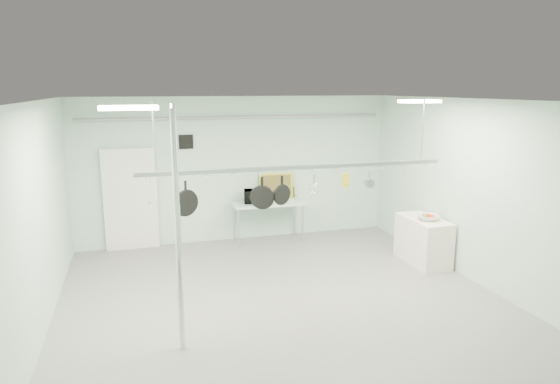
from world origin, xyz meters
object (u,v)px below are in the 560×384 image
object	(u,v)px
coffee_canister	(277,198)
side_cabinet	(423,241)
skillet_mid	(262,193)
skillet_right	(282,190)
microwave	(256,196)
fruit_bowl	(428,218)
chrome_pole	(178,232)
prep_table	(268,205)
skillet_left	(186,199)
pot_rack	(298,166)

from	to	relation	value
coffee_canister	side_cabinet	bearing A→B (deg)	-41.71
coffee_canister	skillet_mid	distance (m)	3.51
skillet_mid	skillet_right	bearing A→B (deg)	25.71
microwave	side_cabinet	bearing A→B (deg)	153.51
side_cabinet	coffee_canister	world-z (taller)	coffee_canister
fruit_bowl	chrome_pole	bearing A→B (deg)	-158.88
coffee_canister	prep_table	bearing A→B (deg)	153.87
chrome_pole	microwave	size ratio (longest dim) A/B	6.14
microwave	skillet_left	world-z (taller)	skillet_left
chrome_pole	coffee_canister	world-z (taller)	chrome_pole
fruit_bowl	skillet_right	size ratio (longest dim) A/B	0.93
prep_table	pot_rack	size ratio (longest dim) A/B	0.33
prep_table	fruit_bowl	size ratio (longest dim) A/B	3.85
prep_table	side_cabinet	distance (m)	3.39
side_cabinet	pot_rack	world-z (taller)	pot_rack
chrome_pole	microwave	xyz separation A→B (m)	(2.03, 4.20, -0.55)
chrome_pole	side_cabinet	bearing A→B (deg)	22.41
skillet_left	pot_rack	bearing A→B (deg)	-23.89
fruit_bowl	skillet_right	world-z (taller)	skillet_right
skillet_mid	side_cabinet	bearing A→B (deg)	43.06
pot_rack	coffee_canister	size ratio (longest dim) A/B	22.53
fruit_bowl	microwave	bearing A→B (deg)	140.31
prep_table	coffee_canister	world-z (taller)	coffee_canister
chrome_pole	fruit_bowl	bearing A→B (deg)	21.12
pot_rack	coffee_canister	world-z (taller)	pot_rack
chrome_pole	prep_table	xyz separation A→B (m)	(2.30, 4.20, -0.77)
skillet_mid	coffee_canister	bearing A→B (deg)	95.94
coffee_canister	fruit_bowl	xyz separation A→B (m)	(2.36, -2.24, -0.06)
prep_table	coffee_canister	xyz separation A→B (m)	(0.18, -0.09, 0.18)
prep_table	skillet_mid	bearing A→B (deg)	-106.41
prep_table	skillet_right	bearing A→B (deg)	-101.34
side_cabinet	skillet_mid	size ratio (longest dim) A/B	2.42
side_cabinet	fruit_bowl	distance (m)	0.52
chrome_pole	coffee_canister	size ratio (longest dim) A/B	15.02
microwave	coffee_canister	distance (m)	0.46
prep_table	skillet_right	distance (m)	3.52
prep_table	microwave	bearing A→B (deg)	179.72
skillet_right	skillet_left	bearing A→B (deg)	156.33
skillet_mid	skillet_right	size ratio (longest dim) A/B	1.12
pot_rack	skillet_right	bearing A→B (deg)	180.00
fruit_bowl	side_cabinet	bearing A→B (deg)	86.44
skillet_right	chrome_pole	bearing A→B (deg)	-174.89
side_cabinet	coffee_canister	xyz separation A→B (m)	(-2.37, 2.11, 0.56)
prep_table	skillet_left	bearing A→B (deg)	-122.44
side_cabinet	microwave	world-z (taller)	microwave
side_cabinet	skillet_left	size ratio (longest dim) A/B	2.28
fruit_bowl	skillet_mid	distance (m)	3.75
pot_rack	microwave	world-z (taller)	pot_rack
side_cabinet	chrome_pole	bearing A→B (deg)	-157.59
prep_table	microwave	size ratio (longest dim) A/B	3.07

